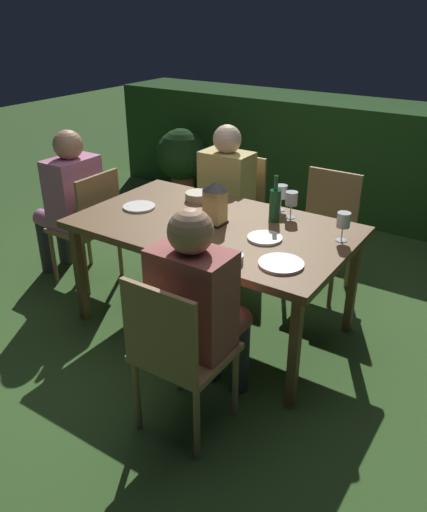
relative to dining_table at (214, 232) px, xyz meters
name	(u,v)px	position (x,y,z in m)	size (l,w,h in m)	color
ground_plane	(214,324)	(0.00, 0.00, -0.67)	(16.00, 16.00, 0.00)	#385B28
dining_table	(214,232)	(0.00, 0.00, 0.00)	(1.68, 0.99, 0.73)	brown
chair_side_left_b	(176,351)	(0.38, -0.89, -0.19)	(0.42, 0.40, 0.87)	#937047
person_in_rust	(200,305)	(0.38, -0.69, -0.04)	(0.38, 0.47, 1.15)	#9E4C47
chair_side_right_a	(235,206)	(-0.38, 0.89, -0.19)	(0.42, 0.40, 0.87)	#937047
person_in_mustard	(222,195)	(-0.38, 0.69, -0.04)	(0.38, 0.47, 1.15)	tan
chair_side_right_b	(324,226)	(0.38, 0.89, -0.19)	(0.42, 0.40, 0.87)	#937047
chair_head_near	(90,223)	(-1.09, 0.00, -0.19)	(0.40, 0.42, 0.87)	#937047
person_in_pink	(69,198)	(-1.28, 0.00, -0.04)	(0.48, 0.38, 1.15)	#C675A3
lantern_centerpiece	(215,201)	(0.01, 0.01, 0.20)	(0.15, 0.15, 0.27)	black
green_bottle_on_table	(275,204)	(0.29, 0.24, 0.16)	(0.07, 0.07, 0.29)	#195128
wine_glass_a	(281,193)	(0.23, 0.43, 0.17)	(0.08, 0.08, 0.17)	silver
wine_glass_b	(291,200)	(0.35, 0.35, 0.17)	(0.08, 0.08, 0.17)	silver
wine_glass_c	(343,221)	(0.74, 0.20, 0.17)	(0.08, 0.08, 0.17)	silver
plate_a	(139,207)	(-0.56, -0.04, 0.06)	(0.21, 0.21, 0.01)	white
plate_b	(281,264)	(0.59, -0.26, 0.06)	(0.24, 0.24, 0.01)	silver
plate_c	(265,238)	(0.37, -0.03, 0.06)	(0.20, 0.20, 0.01)	white
bowl_olives	(198,196)	(-0.32, 0.29, 0.08)	(0.17, 0.17, 0.05)	#BCAD8E
bowl_bread	(232,258)	(0.36, -0.38, 0.08)	(0.12, 0.12, 0.04)	silver
hedge_backdrop	(353,159)	(0.00, 2.53, -0.13)	(5.31, 0.75, 1.09)	#1E4219
potted_plant_by_hedge	(182,158)	(-1.58, 1.80, -0.20)	(0.54, 0.54, 0.78)	brown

